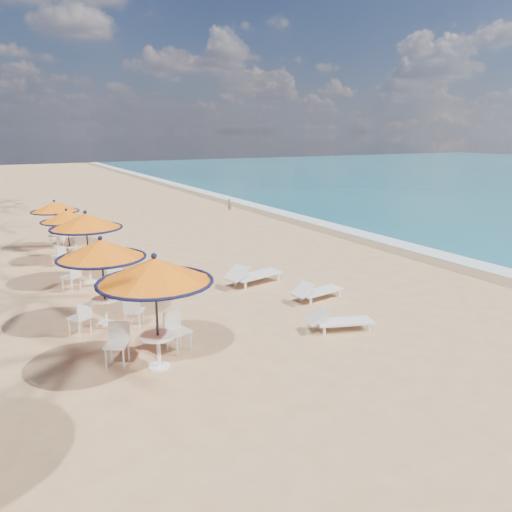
{
  "coord_description": "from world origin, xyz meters",
  "views": [
    {
      "loc": [
        -7.51,
        -10.29,
        5.14
      ],
      "look_at": [
        -0.0,
        3.6,
        1.2
      ],
      "focal_mm": 35.0,
      "sensor_mm": 36.0,
      "label": 1
    }
  ],
  "objects_px": {
    "station_1": "(102,258)",
    "lounger_far": "(252,274)",
    "station_0": "(154,280)",
    "lounger_mid": "(316,291)",
    "station_2": "(87,228)",
    "station_3": "(67,223)",
    "lounger_near": "(338,320)",
    "station_4": "(56,212)"
  },
  "relations": [
    {
      "from": "station_1",
      "to": "lounger_far",
      "type": "bearing_deg",
      "value": 14.28
    },
    {
      "from": "station_0",
      "to": "lounger_far",
      "type": "distance_m",
      "value": 6.73
    },
    {
      "from": "station_0",
      "to": "station_1",
      "type": "distance_m",
      "value": 3.16
    },
    {
      "from": "station_1",
      "to": "lounger_mid",
      "type": "relative_size",
      "value": 1.32
    },
    {
      "from": "station_2",
      "to": "station_3",
      "type": "bearing_deg",
      "value": 92.74
    },
    {
      "from": "station_3",
      "to": "lounger_near",
      "type": "distance_m",
      "value": 12.35
    },
    {
      "from": "station_3",
      "to": "station_1",
      "type": "bearing_deg",
      "value": -91.48
    },
    {
      "from": "station_4",
      "to": "lounger_far",
      "type": "xyz_separation_m",
      "value": [
        5.08,
        -9.32,
        -1.24
      ]
    },
    {
      "from": "station_0",
      "to": "station_4",
      "type": "distance_m",
      "value": 13.78
    },
    {
      "from": "station_1",
      "to": "lounger_mid",
      "type": "bearing_deg",
      "value": -9.67
    },
    {
      "from": "station_2",
      "to": "station_4",
      "type": "distance_m",
      "value": 6.44
    },
    {
      "from": "station_2",
      "to": "lounger_far",
      "type": "height_order",
      "value": "station_2"
    },
    {
      "from": "station_1",
      "to": "station_3",
      "type": "bearing_deg",
      "value": 88.52
    },
    {
      "from": "station_4",
      "to": "lounger_mid",
      "type": "xyz_separation_m",
      "value": [
        6.09,
        -11.71,
        -1.3
      ]
    },
    {
      "from": "lounger_mid",
      "to": "lounger_far",
      "type": "xyz_separation_m",
      "value": [
        -1.01,
        2.39,
        0.06
      ]
    },
    {
      "from": "station_0",
      "to": "station_3",
      "type": "distance_m",
      "value": 10.91
    },
    {
      "from": "lounger_near",
      "to": "lounger_mid",
      "type": "relative_size",
      "value": 0.98
    },
    {
      "from": "lounger_far",
      "to": "station_2",
      "type": "bearing_deg",
      "value": 136.34
    },
    {
      "from": "station_0",
      "to": "station_2",
      "type": "xyz_separation_m",
      "value": [
        -0.1,
        7.34,
        -0.07
      ]
    },
    {
      "from": "station_2",
      "to": "lounger_mid",
      "type": "distance_m",
      "value": 8.06
    },
    {
      "from": "station_1",
      "to": "lounger_near",
      "type": "distance_m",
      "value": 6.49
    },
    {
      "from": "station_2",
      "to": "lounger_far",
      "type": "bearing_deg",
      "value": -30.7
    },
    {
      "from": "station_2",
      "to": "lounger_far",
      "type": "distance_m",
      "value": 5.87
    },
    {
      "from": "station_2",
      "to": "lounger_mid",
      "type": "xyz_separation_m",
      "value": [
        5.87,
        -5.28,
        -1.64
      ]
    },
    {
      "from": "station_1",
      "to": "station_4",
      "type": "relative_size",
      "value": 1.12
    },
    {
      "from": "station_0",
      "to": "lounger_far",
      "type": "xyz_separation_m",
      "value": [
        4.77,
        4.45,
        -1.65
      ]
    },
    {
      "from": "station_1",
      "to": "lounger_near",
      "type": "bearing_deg",
      "value": -32.66
    },
    {
      "from": "station_1",
      "to": "station_3",
      "type": "height_order",
      "value": "station_1"
    },
    {
      "from": "station_1",
      "to": "lounger_far",
      "type": "height_order",
      "value": "station_1"
    },
    {
      "from": "station_3",
      "to": "station_0",
      "type": "bearing_deg",
      "value": -88.59
    },
    {
      "from": "station_2",
      "to": "lounger_mid",
      "type": "relative_size",
      "value": 1.37
    },
    {
      "from": "station_0",
      "to": "station_2",
      "type": "bearing_deg",
      "value": 90.76
    },
    {
      "from": "station_4",
      "to": "lounger_mid",
      "type": "distance_m",
      "value": 13.27
    },
    {
      "from": "station_1",
      "to": "lounger_mid",
      "type": "height_order",
      "value": "station_1"
    },
    {
      "from": "lounger_near",
      "to": "lounger_mid",
      "type": "height_order",
      "value": "lounger_mid"
    },
    {
      "from": "station_3",
      "to": "station_4",
      "type": "xyz_separation_m",
      "value": [
        -0.05,
        2.88,
        0.02
      ]
    },
    {
      "from": "lounger_far",
      "to": "lounger_near",
      "type": "bearing_deg",
      "value": -102.2
    },
    {
      "from": "station_2",
      "to": "station_4",
      "type": "relative_size",
      "value": 1.16
    },
    {
      "from": "station_1",
      "to": "station_2",
      "type": "distance_m",
      "value": 4.24
    },
    {
      "from": "lounger_mid",
      "to": "lounger_far",
      "type": "bearing_deg",
      "value": 103.72
    },
    {
      "from": "station_2",
      "to": "lounger_near",
      "type": "relative_size",
      "value": 1.39
    },
    {
      "from": "station_2",
      "to": "lounger_mid",
      "type": "height_order",
      "value": "station_2"
    }
  ]
}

